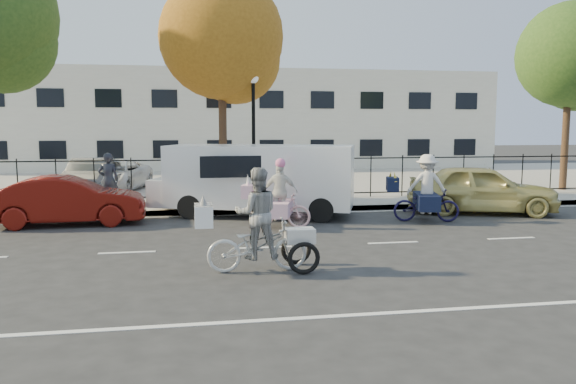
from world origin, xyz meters
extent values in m
plane|color=#333334|center=(0.00, 0.00, 0.00)|extent=(120.00, 120.00, 0.00)
cube|color=#A8A399|center=(0.00, 5.05, 0.07)|extent=(60.00, 0.10, 0.15)
cube|color=#A8A399|center=(0.00, 6.10, 0.07)|extent=(60.00, 2.20, 0.15)
cube|color=#A8A399|center=(0.00, 15.00, 0.07)|extent=(60.00, 15.60, 0.15)
cube|color=silver|center=(0.00, 25.00, 3.00)|extent=(34.00, 10.00, 6.00)
cylinder|color=black|center=(0.50, 6.80, 2.15)|extent=(0.12, 0.12, 4.00)
sphere|color=white|center=(0.50, 6.80, 4.30)|extent=(0.36, 0.36, 0.36)
cylinder|color=black|center=(-2.20, 6.80, 1.05)|extent=(0.06, 0.06, 1.80)
cylinder|color=black|center=(-1.50, 6.80, 1.05)|extent=(0.06, 0.06, 1.80)
cube|color=#59140F|center=(-1.85, 6.80, 1.65)|extent=(0.85, 0.04, 0.60)
imported|color=silver|center=(-0.42, -2.00, 0.49)|extent=(1.87, 0.65, 0.98)
imported|color=white|center=(-0.42, -2.00, 1.10)|extent=(0.83, 0.65, 1.71)
cube|color=white|center=(-1.40, -2.00, 1.09)|extent=(0.33, 0.60, 0.39)
cone|color=white|center=(-1.40, -1.87, 1.35)|extent=(0.15, 0.15, 0.20)
cone|color=white|center=(-1.40, -2.13, 1.35)|extent=(0.15, 0.15, 0.20)
torus|color=black|center=(0.40, -2.38, 0.30)|extent=(0.61, 0.09, 0.61)
torus|color=black|center=(0.40, -1.62, 0.30)|extent=(0.61, 0.09, 0.61)
cube|color=white|center=(0.40, -2.00, 0.65)|extent=(0.54, 0.38, 0.27)
imported|color=#F7BBBF|center=(0.71, 2.33, 0.49)|extent=(1.68, 0.89, 0.97)
imported|color=silver|center=(0.71, 2.33, 0.98)|extent=(0.96, 0.61, 1.53)
cube|color=#D6A3BB|center=(-0.13, 2.57, 0.97)|extent=(0.43, 0.59, 0.35)
cone|color=silver|center=(-0.13, 2.57, 1.28)|extent=(0.12, 0.12, 0.31)
cube|color=#D6A3BB|center=(0.71, 2.33, 0.53)|extent=(0.87, 1.36, 0.39)
sphere|color=pink|center=(0.71, 2.33, 1.73)|extent=(0.27, 0.27, 0.27)
imported|color=#130F35|center=(4.95, 2.63, 0.48)|extent=(1.93, 1.08, 0.96)
imported|color=silver|center=(4.95, 2.63, 1.07)|extent=(1.21, 0.88, 1.68)
cube|color=black|center=(4.02, 2.88, 1.07)|extent=(0.46, 0.65, 0.38)
cone|color=gold|center=(4.02, 3.07, 1.28)|extent=(0.13, 0.25, 0.34)
cone|color=gold|center=(4.02, 2.68, 1.28)|extent=(0.13, 0.25, 0.34)
cube|color=black|center=(4.95, 2.63, 0.59)|extent=(0.92, 1.49, 0.43)
cube|color=white|center=(0.45, 4.45, 1.22)|extent=(5.84, 3.72, 1.83)
cube|color=white|center=(-2.54, 4.45, 0.71)|extent=(1.13, 2.03, 0.81)
cylinder|color=black|center=(-1.47, 3.56, 0.36)|extent=(0.76, 0.48, 0.71)
cylinder|color=black|center=(-1.47, 5.34, 0.36)|extent=(0.76, 0.48, 0.71)
cylinder|color=black|center=(2.38, 3.56, 0.36)|extent=(0.76, 0.48, 0.71)
cylinder|color=black|center=(2.38, 5.34, 0.36)|extent=(0.76, 0.48, 0.71)
imported|color=#5E100A|center=(-4.95, 3.80, 0.67)|extent=(4.15, 1.62, 1.35)
imported|color=tan|center=(7.27, 3.80, 0.76)|extent=(4.82, 3.13, 1.53)
imported|color=black|center=(-4.18, 6.05, 1.01)|extent=(0.63, 0.41, 1.73)
imported|color=white|center=(-4.62, 10.53, 0.77)|extent=(2.93, 4.78, 1.24)
imported|color=#52565B|center=(-5.37, 9.93, 0.82)|extent=(1.72, 4.14, 1.33)
sphere|color=#385B1E|center=(-7.53, 7.50, 5.46)|extent=(3.43, 3.43, 3.43)
cylinder|color=#442D1D|center=(-0.48, 7.82, 2.53)|extent=(0.28, 0.28, 5.05)
sphere|color=#9F6219|center=(-0.48, 7.82, 5.78)|extent=(4.33, 4.33, 4.33)
sphere|color=#9F6219|center=(0.02, 8.02, 5.05)|extent=(3.18, 3.18, 3.18)
cylinder|color=#442D1D|center=(13.18, 8.09, 2.40)|extent=(0.28, 0.28, 4.80)
sphere|color=#385B1E|center=(13.18, 8.09, 5.48)|extent=(4.11, 4.11, 4.11)
camera|label=1|loc=(-1.60, -12.22, 2.72)|focal=35.00mm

